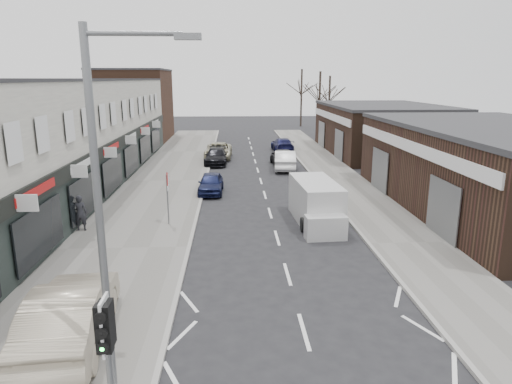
{
  "coord_description": "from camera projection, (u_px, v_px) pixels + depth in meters",
  "views": [
    {
      "loc": [
        -2.0,
        -9.74,
        7.11
      ],
      "look_at": [
        -1.06,
        8.35,
        2.6
      ],
      "focal_mm": 32.0,
      "sensor_mm": 36.0,
      "label": 1
    }
  ],
  "objects": [
    {
      "name": "parked_car_right_b",
      "position": [
        283.0,
        157.0,
        38.21
      ],
      "size": [
        1.94,
        4.43,
        1.49
      ],
      "primitive_type": "imported",
      "rotation": [
        0.0,
        0.0,
        3.18
      ],
      "color": "black",
      "rests_on": "ground"
    },
    {
      "name": "parked_car_right_c",
      "position": [
        282.0,
        145.0,
        45.7
      ],
      "size": [
        2.06,
        4.71,
        1.35
      ],
      "primitive_type": "imported",
      "rotation": [
        0.0,
        0.0,
        3.18
      ],
      "color": "#13143C",
      "rests_on": "ground"
    },
    {
      "name": "right_unit_near",
      "position": [
        498.0,
        170.0,
        24.91
      ],
      "size": [
        10.0,
        18.0,
        4.5
      ],
      "primitive_type": "cube",
      "color": "#352218",
      "rests_on": "ground"
    },
    {
      "name": "tree_far_a",
      "position": [
        318.0,
        136.0,
        58.23
      ],
      "size": [
        3.6,
        3.6,
        8.0
      ],
      "primitive_type": null,
      "color": "#382D26",
      "rests_on": "ground"
    },
    {
      "name": "traffic_light",
      "position": [
        106.0,
        338.0,
        8.5
      ],
      "size": [
        0.28,
        0.6,
        3.1
      ],
      "color": "slate",
      "rests_on": "pavement_left"
    },
    {
      "name": "tree_far_c",
      "position": [
        301.0,
        126.0,
        69.83
      ],
      "size": [
        3.6,
        3.6,
        8.5
      ],
      "primitive_type": null,
      "color": "#382D26",
      "rests_on": "ground"
    },
    {
      "name": "warning_sign",
      "position": [
        168.0,
        183.0,
        22.09
      ],
      "size": [
        0.12,
        0.8,
        2.7
      ],
      "color": "slate",
      "rests_on": "pavement_left"
    },
    {
      "name": "parked_car_left_b",
      "position": [
        216.0,
        156.0,
        38.86
      ],
      "size": [
        1.97,
        4.61,
        1.32
      ],
      "primitive_type": "imported",
      "rotation": [
        0.0,
        0.0,
        -0.03
      ],
      "color": "black",
      "rests_on": "ground"
    },
    {
      "name": "parked_car_left_a",
      "position": [
        211.0,
        183.0,
        29.03
      ],
      "size": [
        1.61,
        3.8,
        1.28
      ],
      "primitive_type": "imported",
      "rotation": [
        0.0,
        0.0,
        -0.02
      ],
      "color": "#13193D",
      "rests_on": "ground"
    },
    {
      "name": "ground",
      "position": [
        316.0,
        375.0,
        11.26
      ],
      "size": [
        160.0,
        160.0,
        0.0
      ],
      "primitive_type": "plane",
      "color": "black",
      "rests_on": "ground"
    },
    {
      "name": "white_van",
      "position": [
        316.0,
        203.0,
        22.97
      ],
      "size": [
        2.18,
        5.52,
        2.11
      ],
      "rotation": [
        0.0,
        0.0,
        0.06
      ],
      "color": "silver",
      "rests_on": "ground"
    },
    {
      "name": "tree_far_b",
      "position": [
        328.0,
        131.0,
        64.17
      ],
      "size": [
        3.6,
        3.6,
        7.5
      ],
      "primitive_type": null,
      "color": "#382D26",
      "rests_on": "ground"
    },
    {
      "name": "right_unit_far",
      "position": [
        381.0,
        130.0,
        44.29
      ],
      "size": [
        10.0,
        16.0,
        4.5
      ],
      "primitive_type": "cube",
      "color": "#352218",
      "rests_on": "ground"
    },
    {
      "name": "street_lamp",
      "position": [
        107.0,
        207.0,
        9.14
      ],
      "size": [
        2.23,
        0.22,
        8.0
      ],
      "color": "slate",
      "rests_on": "pavement_left"
    },
    {
      "name": "pavement_right",
      "position": [
        340.0,
        179.0,
        32.85
      ],
      "size": [
        3.5,
        64.0,
        0.12
      ],
      "primitive_type": "cube",
      "color": "slate",
      "rests_on": "ground"
    },
    {
      "name": "brick_block_far",
      "position": [
        133.0,
        106.0,
        53.21
      ],
      "size": [
        8.0,
        10.0,
        8.0
      ],
      "primitive_type": "cube",
      "color": "#472C1E",
      "rests_on": "ground"
    },
    {
      "name": "sedan_on_pavement",
      "position": [
        71.0,
        313.0,
        12.27
      ],
      "size": [
        2.28,
        5.31,
        1.7
      ],
      "primitive_type": "imported",
      "rotation": [
        0.0,
        0.0,
        3.24
      ],
      "color": "#ADA08A",
      "rests_on": "pavement_left"
    },
    {
      "name": "pedestrian",
      "position": [
        80.0,
        213.0,
        21.42
      ],
      "size": [
        0.66,
        0.47,
        1.72
      ],
      "primitive_type": "imported",
      "rotation": [
        0.0,
        0.0,
        3.24
      ],
      "color": "black",
      "rests_on": "pavement_left"
    },
    {
      "name": "parked_car_right_a",
      "position": [
        285.0,
        160.0,
        36.55
      ],
      "size": [
        2.05,
        4.78,
        1.53
      ],
      "primitive_type": "imported",
      "rotation": [
        0.0,
        0.0,
        3.05
      ],
      "color": "white",
      "rests_on": "ground"
    },
    {
      "name": "parked_car_left_c",
      "position": [
        218.0,
        151.0,
        41.64
      ],
      "size": [
        2.51,
        5.15,
        1.41
      ],
      "primitive_type": "imported",
      "rotation": [
        0.0,
        0.0,
        -0.03
      ],
      "color": "#BAB595",
      "rests_on": "ground"
    },
    {
      "name": "shop_terrace_left",
      "position": [
        49.0,
        137.0,
        28.61
      ],
      "size": [
        8.0,
        41.0,
        7.1
      ],
      "primitive_type": "cube",
      "color": "silver",
      "rests_on": "ground"
    },
    {
      "name": "pavement_left",
      "position": [
        166.0,
        181.0,
        32.22
      ],
      "size": [
        5.5,
        64.0,
        0.12
      ],
      "primitive_type": "cube",
      "color": "slate",
      "rests_on": "ground"
    }
  ]
}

